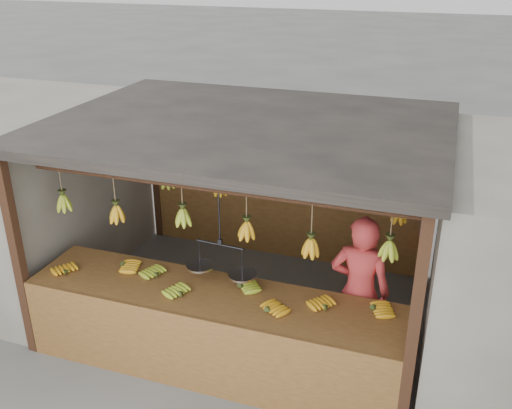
% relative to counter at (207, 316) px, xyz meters
% --- Properties ---
extents(ground, '(80.00, 80.00, 0.00)m').
position_rel_counter_xyz_m(ground, '(-0.01, 1.23, -0.72)').
color(ground, '#5B5B57').
extents(stall, '(4.30, 3.30, 2.40)m').
position_rel_counter_xyz_m(stall, '(-0.01, 1.56, 1.25)').
color(stall, black).
rests_on(stall, ground).
extents(counter, '(3.89, 0.88, 0.96)m').
position_rel_counter_xyz_m(counter, '(0.00, 0.00, 0.00)').
color(counter, brown).
rests_on(counter, ground).
extents(hanging_bananas, '(3.64, 2.22, 0.39)m').
position_rel_counter_xyz_m(hanging_bananas, '(-0.01, 1.24, 0.90)').
color(hanging_bananas, '#92A523').
rests_on(hanging_bananas, ground).
extents(balance_scale, '(0.75, 0.31, 0.89)m').
position_rel_counter_xyz_m(balance_scale, '(0.06, 0.23, 0.45)').
color(balance_scale, black).
rests_on(balance_scale, ground).
extents(vendor, '(0.63, 0.42, 1.72)m').
position_rel_counter_xyz_m(vendor, '(1.40, 0.72, 0.14)').
color(vendor, '#BF3333').
rests_on(vendor, ground).
extents(bag_bundles, '(0.08, 0.26, 1.19)m').
position_rel_counter_xyz_m(bag_bundles, '(1.93, 2.58, 0.27)').
color(bag_bundles, '#199926').
rests_on(bag_bundles, ground).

